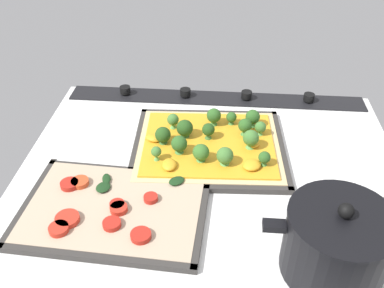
% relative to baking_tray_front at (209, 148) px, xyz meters
% --- Properties ---
extents(ground_plane, '(0.81, 0.71, 0.03)m').
position_rel_baking_tray_front_xyz_m(ground_plane, '(-0.01, 0.10, -0.02)').
color(ground_plane, white).
extents(stove_control_panel, '(0.78, 0.07, 0.03)m').
position_rel_baking_tray_front_xyz_m(stove_control_panel, '(-0.01, -0.22, 0.00)').
color(stove_control_panel, black).
rests_on(stove_control_panel, ground_plane).
extents(baking_tray_front, '(0.35, 0.31, 0.01)m').
position_rel_baking_tray_front_xyz_m(baking_tray_front, '(0.00, 0.00, 0.00)').
color(baking_tray_front, '#33302D').
rests_on(baking_tray_front, ground_plane).
extents(broccoli_pizza, '(0.33, 0.28, 0.06)m').
position_rel_baking_tray_front_xyz_m(broccoli_pizza, '(-0.00, 0.00, 0.02)').
color(broccoli_pizza, '#D3B77F').
rests_on(broccoli_pizza, baking_tray_front).
extents(baking_tray_back, '(0.36, 0.26, 0.01)m').
position_rel_baking_tray_front_xyz_m(baking_tray_back, '(0.17, 0.21, 0.00)').
color(baking_tray_back, '#33302D').
rests_on(baking_tray_back, ground_plane).
extents(veggie_pizza_back, '(0.33, 0.24, 0.02)m').
position_rel_baking_tray_front_xyz_m(veggie_pizza_back, '(0.17, 0.21, 0.01)').
color(veggie_pizza_back, tan).
rests_on(veggie_pizza_back, baking_tray_back).
extents(cooking_pot, '(0.24, 0.17, 0.14)m').
position_rel_baking_tray_front_xyz_m(cooking_pot, '(-0.21, 0.31, 0.06)').
color(cooking_pot, black).
rests_on(cooking_pot, ground_plane).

